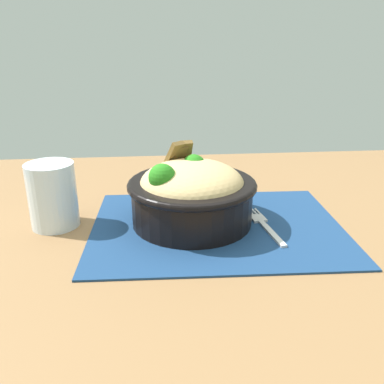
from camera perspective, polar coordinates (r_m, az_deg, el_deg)
table at (r=0.65m, az=6.71°, el=-12.05°), size 1.12×0.89×0.73m
placemat at (r=0.63m, az=3.54°, el=-4.87°), size 0.39×0.29×0.00m
bowl at (r=0.62m, az=-0.06°, el=-0.04°), size 0.22×0.22×0.12m
fork at (r=0.63m, az=10.12°, el=-4.54°), size 0.03×0.13×0.00m
drinking_glass at (r=0.65m, az=-19.10°, el=-0.97°), size 0.07×0.07×0.10m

